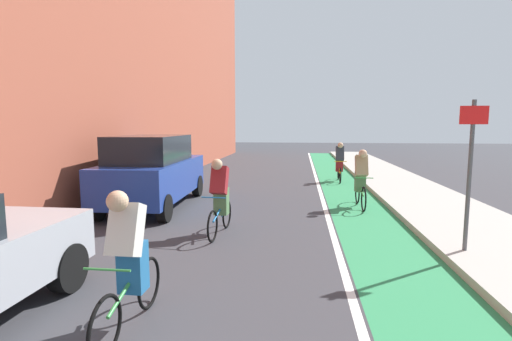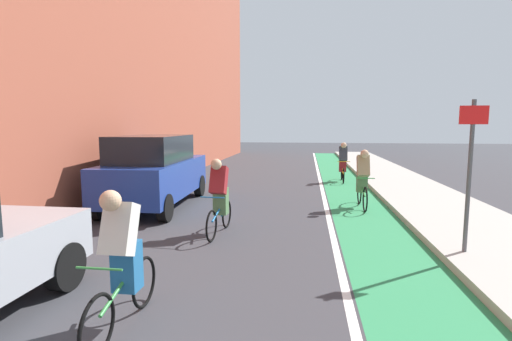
{
  "view_description": "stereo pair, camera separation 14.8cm",
  "coord_description": "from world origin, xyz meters",
  "px_view_note": "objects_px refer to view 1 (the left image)",
  "views": [
    {
      "loc": [
        1.33,
        1.64,
        2.25
      ],
      "look_at": [
        0.36,
        9.93,
        1.25
      ],
      "focal_mm": 26.48,
      "sensor_mm": 36.0,
      "label": 1
    },
    {
      "loc": [
        1.47,
        1.66,
        2.25
      ],
      "look_at": [
        0.36,
        9.93,
        1.25
      ],
      "focal_mm": 26.48,
      "sensor_mm": 36.0,
      "label": 2
    }
  ],
  "objects_px": {
    "cyclist_lead": "(129,259)",
    "cyclist_mid": "(220,194)",
    "cyclist_trailing": "(361,177)",
    "cyclist_far": "(340,161)",
    "parked_suv_blue": "(153,171)",
    "street_sign_post": "(470,162)"
  },
  "relations": [
    {
      "from": "parked_suv_blue",
      "to": "cyclist_lead",
      "type": "bearing_deg",
      "value": -70.48
    },
    {
      "from": "street_sign_post",
      "to": "cyclist_far",
      "type": "bearing_deg",
      "value": 97.9
    },
    {
      "from": "parked_suv_blue",
      "to": "street_sign_post",
      "type": "distance_m",
      "value": 7.6
    },
    {
      "from": "cyclist_mid",
      "to": "cyclist_trailing",
      "type": "height_order",
      "value": "cyclist_trailing"
    },
    {
      "from": "parked_suv_blue",
      "to": "cyclist_trailing",
      "type": "distance_m",
      "value": 5.71
    },
    {
      "from": "cyclist_mid",
      "to": "cyclist_trailing",
      "type": "bearing_deg",
      "value": 42.38
    },
    {
      "from": "cyclist_trailing",
      "to": "cyclist_far",
      "type": "xyz_separation_m",
      "value": [
        -0.08,
        4.88,
        -0.01
      ]
    },
    {
      "from": "cyclist_trailing",
      "to": "cyclist_far",
      "type": "height_order",
      "value": "cyclist_trailing"
    },
    {
      "from": "cyclist_lead",
      "to": "cyclist_far",
      "type": "xyz_separation_m",
      "value": [
        3.42,
        11.63,
        0.04
      ]
    },
    {
      "from": "parked_suv_blue",
      "to": "cyclist_trailing",
      "type": "height_order",
      "value": "parked_suv_blue"
    },
    {
      "from": "cyclist_lead",
      "to": "cyclist_trailing",
      "type": "xyz_separation_m",
      "value": [
        3.5,
        6.74,
        0.04
      ]
    },
    {
      "from": "cyclist_mid",
      "to": "parked_suv_blue",
      "type": "bearing_deg",
      "value": 135.06
    },
    {
      "from": "parked_suv_blue",
      "to": "street_sign_post",
      "type": "height_order",
      "value": "street_sign_post"
    },
    {
      "from": "cyclist_trailing",
      "to": "cyclist_far",
      "type": "relative_size",
      "value": 1.04
    },
    {
      "from": "cyclist_lead",
      "to": "cyclist_mid",
      "type": "relative_size",
      "value": 1.0
    },
    {
      "from": "cyclist_lead",
      "to": "cyclist_far",
      "type": "bearing_deg",
      "value": 73.59
    },
    {
      "from": "cyclist_lead",
      "to": "cyclist_trailing",
      "type": "relative_size",
      "value": 0.98
    },
    {
      "from": "cyclist_lead",
      "to": "cyclist_mid",
      "type": "bearing_deg",
      "value": 86.74
    },
    {
      "from": "cyclist_lead",
      "to": "cyclist_trailing",
      "type": "height_order",
      "value": "cyclist_trailing"
    },
    {
      "from": "cyclist_mid",
      "to": "cyclist_trailing",
      "type": "distance_m",
      "value": 4.45
    },
    {
      "from": "cyclist_lead",
      "to": "cyclist_far",
      "type": "relative_size",
      "value": 1.02
    },
    {
      "from": "cyclist_far",
      "to": "cyclist_trailing",
      "type": "bearing_deg",
      "value": -89.06
    }
  ]
}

